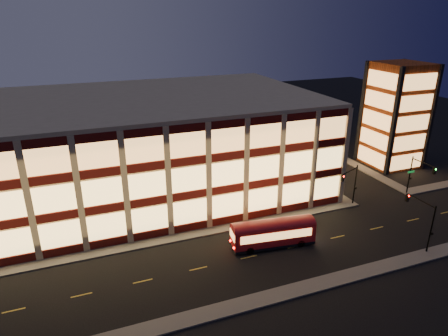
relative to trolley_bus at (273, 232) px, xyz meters
name	(u,v)px	position (x,y,z in m)	size (l,w,h in m)	color
ground	(199,238)	(-7.63, 4.75, -1.85)	(200.00, 200.00, 0.00)	black
sidewalk_office_south	(173,238)	(-10.63, 5.75, -1.77)	(54.00, 2.00, 0.15)	#514F4C
sidewalk_office_east	(292,166)	(15.37, 21.75, -1.77)	(2.00, 30.00, 0.15)	#514F4C
sidewalk_tower_south	(437,186)	(32.37, 5.75, -1.77)	(14.00, 2.00, 0.15)	#514F4C
sidewalk_tower_west	(343,158)	(26.37, 21.75, -1.77)	(2.00, 30.00, 0.15)	#514F4C
sidewalk_near	(241,305)	(-7.63, -8.25, -1.77)	(100.00, 2.00, 0.15)	#514F4C
office_building	(145,144)	(-10.54, 21.66, 5.40)	(50.45, 30.45, 14.50)	tan
stair_tower	(395,116)	(32.33, 16.70, 7.14)	(8.60, 8.60, 18.00)	#8C3814
traffic_signal_far	(351,181)	(14.58, 4.98, 2.27)	(3.79, 1.87, 6.00)	black
traffic_signal_right	(418,172)	(25.87, 4.12, 2.26)	(1.20, 4.37, 6.00)	black
traffic_signal_near	(423,215)	(15.87, -6.28, 2.28)	(0.32, 4.45, 6.00)	black
trolley_bus	(273,232)	(0.00, 0.00, 0.00)	(10.06, 3.66, 3.33)	#9C080D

